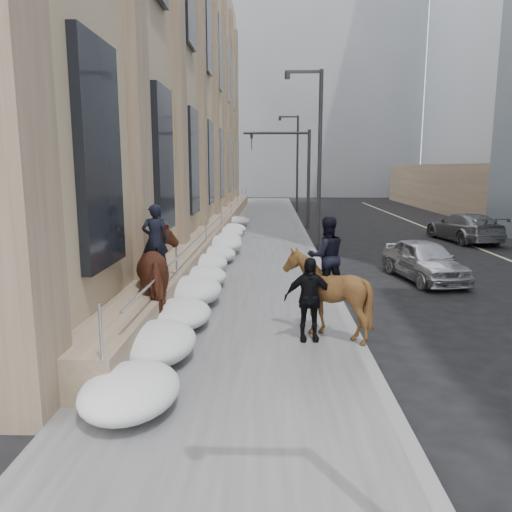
{
  "coord_description": "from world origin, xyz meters",
  "views": [
    {
      "loc": [
        0.74,
        -9.04,
        3.77
      ],
      "look_at": [
        0.38,
        2.54,
        1.7
      ],
      "focal_mm": 35.0,
      "sensor_mm": 36.0,
      "label": 1
    }
  ],
  "objects_px": {
    "car_silver": "(424,260)",
    "car_grey": "(464,227)",
    "mounted_horse_right": "(326,288)",
    "pedestrian": "(309,299)",
    "mounted_horse_left": "(163,271)"
  },
  "relations": [
    {
      "from": "car_silver",
      "to": "car_grey",
      "type": "xyz_separation_m",
      "value": [
        4.7,
        9.03,
        0.04
      ]
    },
    {
      "from": "mounted_horse_right",
      "to": "car_silver",
      "type": "distance_m",
      "value": 7.26
    },
    {
      "from": "mounted_horse_right",
      "to": "pedestrian",
      "type": "bearing_deg",
      "value": 25.88
    },
    {
      "from": "mounted_horse_left",
      "to": "car_silver",
      "type": "relative_size",
      "value": 0.72
    },
    {
      "from": "car_grey",
      "to": "car_silver",
      "type": "bearing_deg",
      "value": 53.35
    },
    {
      "from": "mounted_horse_left",
      "to": "mounted_horse_right",
      "type": "height_order",
      "value": "mounted_horse_left"
    },
    {
      "from": "mounted_horse_left",
      "to": "pedestrian",
      "type": "xyz_separation_m",
      "value": [
        3.42,
        -1.47,
        -0.27
      ]
    },
    {
      "from": "mounted_horse_left",
      "to": "car_grey",
      "type": "relative_size",
      "value": 0.58
    },
    {
      "from": "mounted_horse_left",
      "to": "mounted_horse_right",
      "type": "bearing_deg",
      "value": 143.42
    },
    {
      "from": "mounted_horse_right",
      "to": "pedestrian",
      "type": "height_order",
      "value": "mounted_horse_right"
    },
    {
      "from": "mounted_horse_left",
      "to": "car_grey",
      "type": "distance_m",
      "value": 18.72
    },
    {
      "from": "pedestrian",
      "to": "car_silver",
      "type": "distance_m",
      "value": 7.73
    },
    {
      "from": "mounted_horse_left",
      "to": "mounted_horse_right",
      "type": "relative_size",
      "value": 1.11
    },
    {
      "from": "pedestrian",
      "to": "car_grey",
      "type": "relative_size",
      "value": 0.36
    },
    {
      "from": "mounted_horse_right",
      "to": "pedestrian",
      "type": "relative_size",
      "value": 1.45
    }
  ]
}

